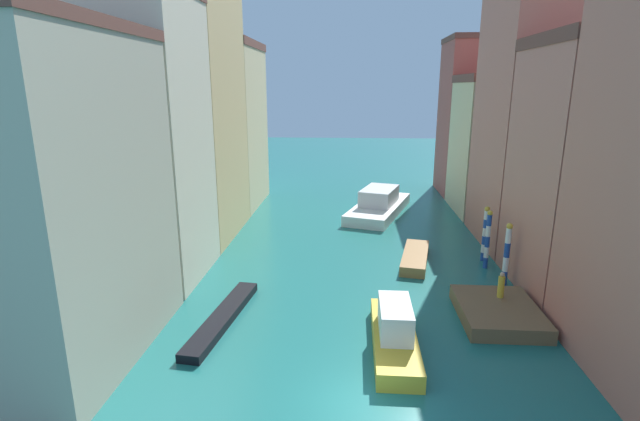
{
  "coord_description": "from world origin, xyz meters",
  "views": [
    {
      "loc": [
        -0.37,
        -16.3,
        12.37
      ],
      "look_at": [
        -3.17,
        24.74,
        1.5
      ],
      "focal_mm": 26.4,
      "sensor_mm": 36.0,
      "label": 1
    }
  ],
  "objects": [
    {
      "name": "person_on_dock",
      "position": [
        8.17,
        8.88,
        1.5
      ],
      "size": [
        0.36,
        0.36,
        1.5
      ],
      "color": "gold",
      "rests_on": "waterfront_dock"
    },
    {
      "name": "mooring_pole_1",
      "position": [
        9.14,
        15.44,
        2.14
      ],
      "size": [
        0.36,
        0.36,
        4.17
      ],
      "color": "#1E479E",
      "rests_on": "ground"
    },
    {
      "name": "gondola_black",
      "position": [
        -7.22,
        6.47,
        0.23
      ],
      "size": [
        2.16,
        8.53,
        0.47
      ],
      "color": "black",
      "rests_on": "ground"
    },
    {
      "name": "building_right_2",
      "position": [
        13.69,
        21.6,
        10.83
      ],
      "size": [
        7.2,
        9.86,
        21.63
      ],
      "color": "#C6705B",
      "rests_on": "ground"
    },
    {
      "name": "motorboat_0",
      "position": [
        1.85,
        4.46,
        0.83
      ],
      "size": [
        2.08,
        7.29,
        2.29
      ],
      "color": "gold",
      "rests_on": "ground"
    },
    {
      "name": "motorboat_1",
      "position": [
        4.34,
        16.2,
        0.36
      ],
      "size": [
        2.85,
        6.41,
        0.72
      ],
      "color": "olive",
      "rests_on": "ground"
    },
    {
      "name": "building_left_3",
      "position": [
        -13.69,
        32.78,
        8.42
      ],
      "size": [
        7.2,
        10.87,
        16.81
      ],
      "color": "beige",
      "rests_on": "ground"
    },
    {
      "name": "mooring_pole_0",
      "position": [
        9.52,
        12.48,
        2.13
      ],
      "size": [
        0.39,
        0.39,
        4.14
      ],
      "color": "#1E479E",
      "rests_on": "ground"
    },
    {
      "name": "waterfront_dock",
      "position": [
        7.77,
        7.78,
        0.4
      ],
      "size": [
        4.17,
        5.4,
        0.8
      ],
      "color": "brown",
      "rests_on": "ground"
    },
    {
      "name": "building_left_2",
      "position": [
        -13.69,
        22.05,
        10.93
      ],
      "size": [
        7.2,
        10.81,
        21.84
      ],
      "color": "#DBB77A",
      "rests_on": "ground"
    },
    {
      "name": "building_left_1",
      "position": [
        -13.69,
        12.74,
        9.08
      ],
      "size": [
        7.2,
        7.87,
        18.14
      ],
      "color": "beige",
      "rests_on": "ground"
    },
    {
      "name": "mooring_pole_2",
      "position": [
        9.35,
        16.9,
        2.1
      ],
      "size": [
        0.39,
        0.39,
        4.09
      ],
      "color": "#1E479E",
      "rests_on": "ground"
    },
    {
      "name": "building_left_0",
      "position": [
        -13.69,
        3.08,
        7.57
      ],
      "size": [
        7.2,
        11.22,
        15.12
      ],
      "color": "#BCB299",
      "rests_on": "ground"
    },
    {
      "name": "building_right_3",
      "position": [
        13.69,
        31.56,
        6.77
      ],
      "size": [
        7.2,
        9.37,
        13.5
      ],
      "color": "beige",
      "rests_on": "ground"
    },
    {
      "name": "building_right_1",
      "position": [
        13.69,
        12.25,
        7.66
      ],
      "size": [
        7.2,
        8.77,
        15.3
      ],
      "color": "#C6705B",
      "rests_on": "ground"
    },
    {
      "name": "building_right_4",
      "position": [
        13.69,
        40.26,
        8.91
      ],
      "size": [
        7.2,
        8.03,
        17.8
      ],
      "color": "#B25147",
      "rests_on": "ground"
    },
    {
      "name": "vaporetto_white",
      "position": [
        2.42,
        29.66,
        0.94
      ],
      "size": [
        7.3,
        12.31,
        2.6
      ],
      "color": "white",
      "rests_on": "ground"
    },
    {
      "name": "ground_plane",
      "position": [
        0.0,
        24.5,
        0.0
      ],
      "size": [
        154.0,
        154.0,
        0.0
      ],
      "primitive_type": "plane",
      "color": "#1E6B66"
    }
  ]
}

